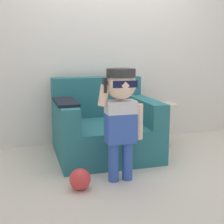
# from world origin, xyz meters

# --- Properties ---
(ground_plane) EXTENTS (10.00, 10.00, 0.00)m
(ground_plane) POSITION_xyz_m (0.00, 0.00, 0.00)
(ground_plane) COLOR beige
(wall_back) EXTENTS (10.00, 0.05, 2.60)m
(wall_back) POSITION_xyz_m (0.00, 0.87, 1.30)
(wall_back) COLOR silver
(wall_back) RESTS_ON ground_plane
(armchair) EXTENTS (1.12, 1.04, 0.88)m
(armchair) POSITION_xyz_m (-0.22, 0.30, 0.32)
(armchair) COLOR #286B70
(armchair) RESTS_ON ground_plane
(person_child) EXTENTS (0.43, 0.32, 1.04)m
(person_child) POSITION_xyz_m (-0.27, -0.49, 0.69)
(person_child) COLOR #3356AD
(person_child) RESTS_ON ground_plane
(side_table) EXTENTS (0.33, 0.33, 0.55)m
(side_table) POSITION_xyz_m (0.57, 0.38, 0.33)
(side_table) COLOR beige
(side_table) RESTS_ON ground_plane
(toy_ball) EXTENTS (0.19, 0.19, 0.19)m
(toy_ball) POSITION_xyz_m (-0.67, -0.58, 0.09)
(toy_ball) COLOR #D13838
(toy_ball) RESTS_ON ground_plane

